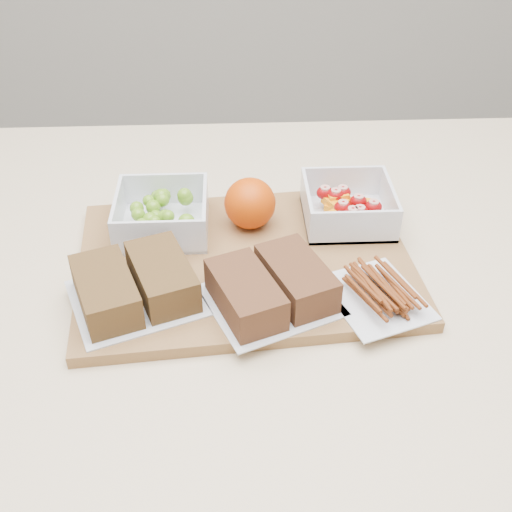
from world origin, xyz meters
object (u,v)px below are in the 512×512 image
object	(u,v)px
sandwich_bag_center	(271,287)
pretzel_bag	(377,289)
orange	(250,203)
grape_container	(163,214)
sandwich_bag_left	(134,285)
fruit_container	(347,208)
cutting_board	(245,263)

from	to	relation	value
sandwich_bag_center	pretzel_bag	distance (m)	0.12
orange	pretzel_bag	size ratio (longest dim) A/B	0.46
orange	pretzel_bag	world-z (taller)	orange
sandwich_bag_center	orange	bearing A→B (deg)	96.70
grape_container	sandwich_bag_left	bearing A→B (deg)	-98.98
grape_container	fruit_container	world-z (taller)	same
orange	sandwich_bag_left	bearing A→B (deg)	-133.39
cutting_board	sandwich_bag_left	distance (m)	0.15
orange	sandwich_bag_center	size ratio (longest dim) A/B	0.38
grape_container	pretzel_bag	xyz separation A→B (m)	(0.26, -0.16, -0.01)
fruit_container	sandwich_bag_left	world-z (taller)	fruit_container
grape_container	orange	bearing A→B (deg)	1.19
sandwich_bag_left	sandwich_bag_center	xyz separation A→B (m)	(0.16, -0.01, -0.00)
fruit_container	orange	distance (m)	0.13
orange	sandwich_bag_left	world-z (taller)	orange
fruit_container	sandwich_bag_center	xyz separation A→B (m)	(-0.12, -0.17, 0.00)
cutting_board	sandwich_bag_left	world-z (taller)	sandwich_bag_left
fruit_container	pretzel_bag	world-z (taller)	fruit_container
grape_container	fruit_container	xyz separation A→B (m)	(0.25, 0.01, -0.00)
grape_container	orange	world-z (taller)	orange
cutting_board	fruit_container	size ratio (longest dim) A/B	3.54
pretzel_bag	grape_container	bearing A→B (deg)	148.76
orange	sandwich_bag_center	distance (m)	0.16
fruit_container	sandwich_bag_center	distance (m)	0.20
fruit_container	sandwich_bag_left	xyz separation A→B (m)	(-0.27, -0.15, 0.00)
sandwich_bag_left	sandwich_bag_center	distance (m)	0.16
grape_container	sandwich_bag_left	size ratio (longest dim) A/B	0.66
sandwich_bag_center	pretzel_bag	bearing A→B (deg)	-0.40
grape_container	sandwich_bag_left	xyz separation A→B (m)	(-0.02, -0.15, 0.00)
orange	cutting_board	bearing A→B (deg)	-96.98
cutting_board	fruit_container	xyz separation A→B (m)	(0.14, 0.08, 0.03)
grape_container	sandwich_bag_left	distance (m)	0.15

